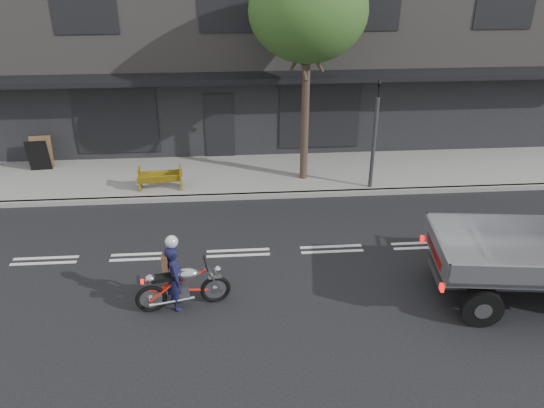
{
  "coord_description": "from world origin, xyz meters",
  "views": [
    {
      "loc": [
        0.0,
        -11.45,
        7.24
      ],
      "look_at": [
        0.9,
        0.5,
        1.11
      ],
      "focal_mm": 35.0,
      "sensor_mm": 36.0,
      "label": 1
    }
  ],
  "objects": [
    {
      "name": "construction_barrier",
      "position": [
        -2.33,
        3.5,
        0.52
      ],
      "size": [
        1.38,
        0.66,
        0.75
      ],
      "primitive_type": null,
      "rotation": [
        0.0,
        0.0,
        0.1
      ],
      "color": "gold",
      "rests_on": "sidewalk"
    },
    {
      "name": "kerb",
      "position": [
        0.0,
        3.1,
        0.07
      ],
      "size": [
        32.0,
        0.2,
        0.15
      ],
      "primitive_type": "cube",
      "color": "gray",
      "rests_on": "ground"
    },
    {
      "name": "sandwich_board",
      "position": [
        -6.48,
        5.39,
        0.69
      ],
      "size": [
        0.72,
        0.51,
        1.08
      ],
      "primitive_type": null,
      "rotation": [
        0.0,
        0.0,
        0.08
      ],
      "color": "black",
      "rests_on": "sidewalk"
    },
    {
      "name": "traffic_light_pole",
      "position": [
        4.2,
        3.35,
        1.65
      ],
      "size": [
        0.12,
        0.12,
        3.5
      ],
      "color": "#2D2D30",
      "rests_on": "ground"
    },
    {
      "name": "ground",
      "position": [
        0.0,
        0.0,
        0.0
      ],
      "size": [
        80.0,
        80.0,
        0.0
      ],
      "primitive_type": "plane",
      "color": "black",
      "rests_on": "ground"
    },
    {
      "name": "street_tree",
      "position": [
        2.2,
        4.2,
        5.28
      ],
      "size": [
        3.4,
        3.4,
        6.74
      ],
      "color": "#382B21",
      "rests_on": "ground"
    },
    {
      "name": "building_main",
      "position": [
        0.0,
        11.3,
        4.0
      ],
      "size": [
        26.0,
        10.0,
        8.0
      ],
      "primitive_type": "cube",
      "color": "slate",
      "rests_on": "ground"
    },
    {
      "name": "rider",
      "position": [
        -1.35,
        -2.06,
        0.76
      ],
      "size": [
        0.45,
        0.61,
        1.52
      ],
      "primitive_type": "imported",
      "rotation": [
        0.0,
        0.0,
        1.75
      ],
      "color": "#141437",
      "rests_on": "ground"
    },
    {
      "name": "sidewalk",
      "position": [
        0.0,
        4.7,
        0.07
      ],
      "size": [
        32.0,
        3.2,
        0.15
      ],
      "primitive_type": "cube",
      "color": "gray",
      "rests_on": "ground"
    },
    {
      "name": "motorcycle",
      "position": [
        -1.2,
        -2.06,
        0.54
      ],
      "size": [
        2.03,
        0.61,
        1.05
      ],
      "rotation": [
        0.0,
        0.0,
        0.17
      ],
      "color": "black",
      "rests_on": "ground"
    }
  ]
}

